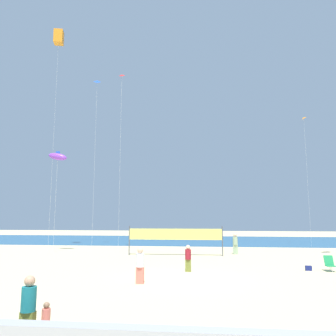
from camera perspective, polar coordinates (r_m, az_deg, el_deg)
The scene contains 15 objects.
ground_plane at distance 18.35m, azimuth 2.43°, elevation -18.20°, with size 120.00×120.00×0.00m, color beige.
ocean_band at distance 46.75m, azimuth 5.03°, elevation -12.17°, with size 120.00×20.00×0.01m, color #28608C.
mother_figure at distance 9.93m, azimuth -22.72°, elevation -20.92°, with size 0.37×0.37×1.63m.
toddler_figure at distance 9.96m, azimuth -20.12°, elevation -23.17°, with size 0.22×0.22×0.96m.
beachgoer_sage_shirt at distance 29.74m, azimuth 11.40°, elevation -12.44°, with size 0.40×0.40×1.76m.
beachgoer_maroon_shirt at distance 20.20m, azimuth 3.45°, elevation -14.96°, with size 0.35×0.35×1.52m.
beachgoer_white_shirt at distance 16.69m, azimuth -4.79°, elevation -16.02°, with size 0.39×0.39×1.69m.
folding_beach_chair at distance 22.44m, azimuth 25.85°, elevation -14.39°, with size 0.52×0.65×0.89m.
volleyball_net at distance 28.25m, azimuth 1.21°, elevation -11.41°, with size 7.83×0.09×2.40m.
beach_handbag at distance 22.24m, azimuth 22.84°, elevation -15.47°, with size 0.36×0.18×0.28m, color navy.
kite_blue_diamond at distance 38.70m, azimuth -12.01°, elevation 13.81°, with size 0.79×0.77×18.22m.
kite_red_diamond at distance 34.11m, azimuth -7.91°, elevation 14.46°, with size 0.54×0.54×17.13m.
kite_orange_box at distance 38.88m, azimuth -18.14°, elevation 20.39°, with size 1.08×1.08×22.33m.
kite_violet_inflatable at distance 32.68m, azimuth -18.30°, elevation 1.85°, with size 1.90×0.66×9.19m.
kite_orange_diamond at distance 40.99m, azimuth 22.13°, elevation 7.39°, with size 0.64×0.65×14.41m.
Camera 1 is at (1.33, -18.04, 3.14)m, focal length 35.74 mm.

